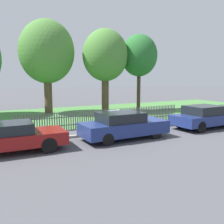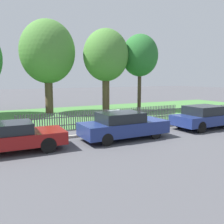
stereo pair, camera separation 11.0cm
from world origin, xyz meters
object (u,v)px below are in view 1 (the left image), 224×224
covered_motorcycle (113,118)px  parked_car_navy_estate (205,117)px  parked_car_silver_hatchback (10,137)px  tree_mid_park (105,56)px  parked_car_black_saloon (123,125)px  tree_behind_motorcycle (47,52)px  tree_far_left (139,56)px

covered_motorcycle → parked_car_navy_estate: bearing=-29.3°
parked_car_navy_estate → covered_motorcycle: size_ratio=2.10×
parked_car_silver_hatchback → tree_mid_park: 13.42m
parked_car_silver_hatchback → parked_car_black_saloon: (5.35, -0.23, 0.03)m
parked_car_black_saloon → covered_motorcycle: (0.64, 2.29, 0.02)m
covered_motorcycle → parked_car_black_saloon: bearing=-110.9°
parked_car_black_saloon → tree_behind_motorcycle: bearing=95.1°
parked_car_navy_estate → tree_mid_park: tree_mid_park is taller
tree_mid_park → tree_far_left: bearing=-9.5°
parked_car_silver_hatchback → tree_mid_park: bearing=47.3°
parked_car_navy_estate → tree_mid_park: size_ratio=0.60×
parked_car_silver_hatchback → covered_motorcycle: parked_car_silver_hatchback is taller
parked_car_black_saloon → tree_far_left: size_ratio=0.64×
parked_car_navy_estate → tree_behind_motorcycle: bearing=120.6°
parked_car_navy_estate → tree_far_left: 9.81m
tree_behind_motorcycle → tree_far_left: 8.21m
parked_car_black_saloon → parked_car_navy_estate: bearing=-0.7°
parked_car_black_saloon → covered_motorcycle: bearing=74.0°
parked_car_navy_estate → covered_motorcycle: bearing=154.4°
parked_car_navy_estate → parked_car_black_saloon: bearing=178.2°
parked_car_black_saloon → tree_far_left: (6.85, 8.68, 4.39)m
parked_car_black_saloon → parked_car_navy_estate: (5.84, -0.04, 0.02)m
tree_behind_motorcycle → parked_car_navy_estate: bearing=-58.0°
parked_car_navy_estate → tree_mid_park: (-2.21, 9.26, 4.26)m
covered_motorcycle → tree_mid_park: bearing=61.6°
tree_mid_park → tree_far_left: 3.27m
tree_mid_park → parked_car_navy_estate: bearing=-76.6°
parked_car_navy_estate → covered_motorcycle: 5.69m
parked_car_black_saloon → tree_mid_park: tree_mid_park is taller
covered_motorcycle → parked_car_silver_hatchback: bearing=-166.2°
parked_car_silver_hatchback → tree_mid_park: size_ratio=0.61×
parked_car_black_saloon → tree_behind_motorcycle: 11.91m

